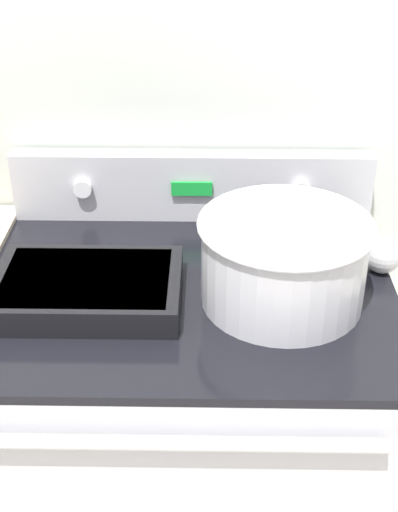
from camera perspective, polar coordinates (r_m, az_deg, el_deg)
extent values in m
cube|color=silver|center=(1.57, -0.54, 14.84)|extent=(8.00, 0.05, 2.50)
cube|color=#BCBCC1|center=(1.69, -0.72, -15.93)|extent=(0.80, 0.64, 0.91)
cube|color=black|center=(1.39, -0.84, -2.77)|extent=(0.80, 0.64, 0.02)
cylinder|color=silver|center=(1.17, -1.31, -14.76)|extent=(0.66, 0.02, 0.02)
cube|color=#BCBCC1|center=(1.60, -0.55, 5.65)|extent=(0.80, 0.05, 0.16)
cylinder|color=white|center=(1.59, -9.28, 5.37)|extent=(0.04, 0.02, 0.04)
cylinder|color=white|center=(1.58, 8.18, 5.25)|extent=(0.04, 0.02, 0.04)
cube|color=green|center=(1.57, -0.58, 5.40)|extent=(0.09, 0.01, 0.03)
cylinder|color=silver|center=(1.31, 6.78, -0.46)|extent=(0.30, 0.30, 0.17)
torus|color=silver|center=(1.27, 7.00, 2.53)|extent=(0.32, 0.32, 0.01)
cylinder|color=beige|center=(1.28, 6.96, 2.01)|extent=(0.28, 0.28, 0.02)
cube|color=black|center=(1.34, -8.94, -2.61)|extent=(0.35, 0.24, 0.05)
cube|color=tan|center=(1.34, -8.98, -2.18)|extent=(0.31, 0.21, 0.03)
cylinder|color=#B7B7B7|center=(1.60, 13.31, 1.87)|extent=(0.01, 0.30, 0.01)
sphere|color=#B7B7B7|center=(1.46, 14.50, 0.06)|extent=(0.07, 0.07, 0.07)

